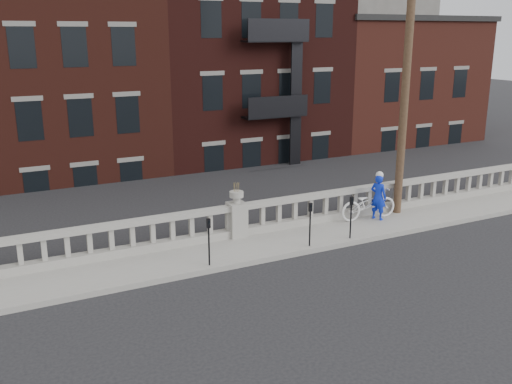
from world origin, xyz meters
TOP-DOWN VIEW (x-y plane):
  - ground at (0.00, 0.00)m, footprint 120.00×120.00m
  - sidewalk at (0.00, 3.00)m, footprint 32.00×2.20m
  - balustrade at (0.00, 3.95)m, footprint 28.00×0.34m
  - planter_pedestal at (0.00, 3.95)m, footprint 0.55×0.55m
  - lower_level at (0.56, 23.04)m, footprint 80.00×44.00m
  - utility_pole at (6.20, 3.60)m, footprint 1.60×0.28m
  - parking_meter_b at (-1.68, 2.15)m, footprint 0.10×0.09m
  - parking_meter_c at (1.59, 2.15)m, footprint 0.10×0.09m
  - parking_meter_d at (3.09, 2.15)m, footprint 0.10×0.09m
  - bicycle at (4.78, 3.44)m, footprint 2.16×0.90m
  - cyclist at (5.06, 3.29)m, footprint 0.59×0.69m

SIDE VIEW (x-z plane):
  - ground at x=0.00m, z-range 0.00..0.00m
  - sidewalk at x=0.00m, z-range 0.00..0.15m
  - balustrade at x=0.00m, z-range 0.13..1.16m
  - bicycle at x=4.78m, z-range 0.15..1.26m
  - planter_pedestal at x=0.00m, z-range -0.05..1.71m
  - cyclist at x=5.06m, z-range 0.15..1.74m
  - parking_meter_b at x=-1.68m, z-range 0.32..1.68m
  - parking_meter_c at x=1.59m, z-range 0.32..1.68m
  - parking_meter_d at x=3.09m, z-range 0.32..1.68m
  - lower_level at x=0.56m, z-range -7.77..13.03m
  - utility_pole at x=6.20m, z-range 0.24..10.24m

